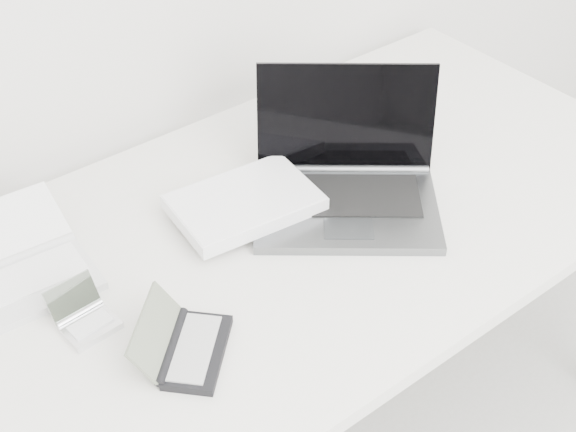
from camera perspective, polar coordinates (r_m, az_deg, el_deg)
desk at (r=1.54m, az=-0.04°, el=-1.86°), size 1.60×0.80×0.73m
laptop_large at (r=1.53m, az=1.58°, el=1.88°), size 0.54×0.44×0.23m
netbook_open_white at (r=1.47m, az=-18.28°, el=-3.54°), size 0.23×0.29×0.06m
pda_silver at (r=1.35m, az=-14.22°, el=-7.08°), size 0.09×0.10×0.07m
palmtop_charcoal at (r=1.28m, az=-7.28°, el=-9.20°), size 0.20×0.20×0.08m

